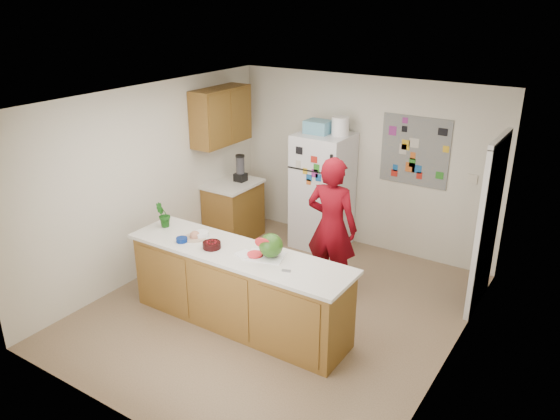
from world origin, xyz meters
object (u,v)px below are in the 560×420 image
Objects in this scene: cherry_bowl at (212,245)px; refrigerator at (323,191)px; person at (332,227)px; watermelon at (271,245)px.

refrigerator is at bearing 89.10° from cherry_bowl.
refrigerator is at bearing -60.80° from person.
watermelon is at bearing -74.52° from refrigerator.
watermelon is (0.64, -2.30, 0.21)m from refrigerator.
refrigerator is 0.96× the size of person.
cherry_bowl is at bearing -90.90° from refrigerator.
refrigerator is 2.47m from cherry_bowl.
person reaches higher than cherry_bowl.
person reaches higher than watermelon.
cherry_bowl is at bearing -166.57° from watermelon.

